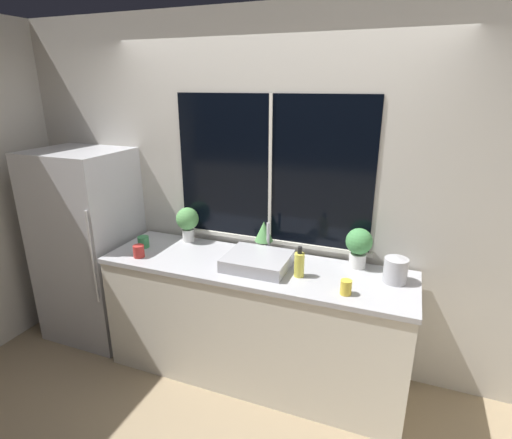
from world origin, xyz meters
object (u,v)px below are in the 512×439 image
Objects in this scene: potted_plant_center at (264,235)px; sink at (258,261)px; mug_green at (143,242)px; refrigerator at (89,246)px; potted_plant_right at (359,245)px; soap_bottle at (299,264)px; kettle at (396,269)px; mug_yellow at (346,287)px; mug_red at (139,251)px; potted_plant_left at (188,221)px.

sink is at bearing -79.58° from potted_plant_center.
potted_plant_center is at bearing 14.78° from mug_green.
refrigerator is 18.83× the size of mug_green.
potted_plant_right reaches higher than soap_bottle.
kettle is at bearing 1.36° from refrigerator.
soap_bottle is at bearing 158.48° from mug_yellow.
potted_plant_center is 1.18× the size of soap_bottle.
mug_yellow is (1.63, -0.18, 0.00)m from mug_green.
refrigerator reaches higher than mug_red.
potted_plant_center is 2.68× the size of mug_yellow.
kettle is at bearing 45.75° from mug_yellow.
mug_green is 0.94× the size of mug_yellow.
potted_plant_center is at bearing 100.42° from sink.
refrigerator reaches higher than kettle.
soap_bottle is at bearing -139.98° from potted_plant_right.
refrigerator is 0.94m from potted_plant_left.
potted_plant_left reaches higher than mug_yellow.
mug_yellow is at bearing -14.62° from sink.
sink reaches higher than mug_red.
kettle reaches higher than mug_red.
mug_yellow is at bearing -91.65° from potted_plant_right.
potted_plant_right is 3.11× the size of mug_red.
kettle is at bearing 3.06° from mug_green.
sink is 2.42× the size of kettle.
mug_green is at bearing 179.48° from sink.
refrigerator reaches higher than potted_plant_center.
potted_plant_left reaches higher than mug_red.
potted_plant_right is 3.05× the size of mug_yellow.
potted_plant_left is at bearing 160.31° from sink.
soap_bottle is at bearing -38.98° from potted_plant_center.
potted_plant_left is (0.88, 0.20, 0.28)m from refrigerator.
refrigerator is at bearing -178.64° from kettle.
soap_bottle is 1.30m from mug_green.
potted_plant_right reaches higher than potted_plant_center.
potted_plant_center is at bearing 171.52° from kettle.
potted_plant_center is (-0.05, 0.26, 0.10)m from sink.
mug_yellow is at bearing -21.52° from soap_bottle.
kettle reaches higher than mug_green.
potted_plant_right reaches higher than mug_green.
sink reaches higher than potted_plant_center.
potted_plant_right is at bearing 40.02° from soap_bottle.
potted_plant_right is at bearing 8.52° from mug_green.
mug_red is at bearing -17.17° from refrigerator.
refrigerator is 3.74× the size of sink.
potted_plant_left is (-0.71, 0.26, 0.13)m from sink.
mug_red reaches higher than mug_green.
sink is 0.28m from potted_plant_center.
potted_plant_right reaches higher than mug_red.
soap_bottle is 0.36m from mug_yellow.
sink is 0.67m from mug_yellow.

